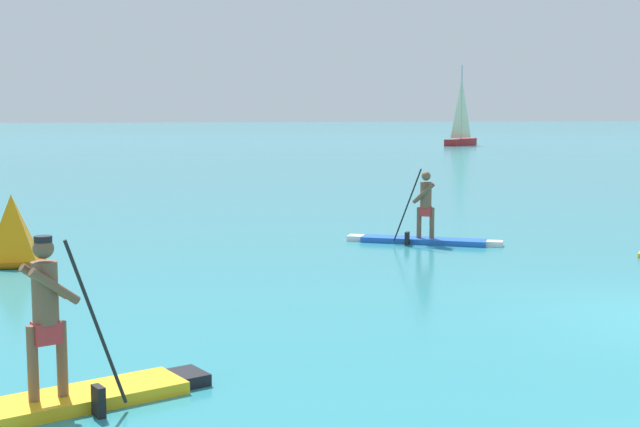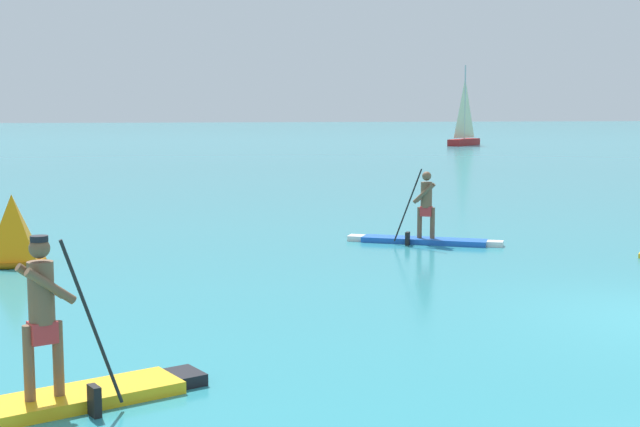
# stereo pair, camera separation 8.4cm
# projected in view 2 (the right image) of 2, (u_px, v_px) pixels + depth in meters

# --- Properties ---
(paddleboarder_near_left) EXTENTS (3.16, 1.62, 1.82)m
(paddleboarder_near_left) POSITION_uv_depth(u_px,v_px,m) (55.00, 377.00, 8.89)
(paddleboarder_near_left) COLOR yellow
(paddleboarder_near_left) RESTS_ON ground
(paddleboarder_mid_center) EXTENTS (3.28, 2.12, 1.77)m
(paddleboarder_mid_center) POSITION_uv_depth(u_px,v_px,m) (424.00, 230.00, 20.03)
(paddleboarder_mid_center) COLOR blue
(paddleboarder_mid_center) RESTS_ON ground
(race_marker_buoy) EXTENTS (1.46, 1.46, 1.40)m
(race_marker_buoy) POSITION_uv_depth(u_px,v_px,m) (13.00, 233.00, 17.25)
(race_marker_buoy) COLOR orange
(race_marker_buoy) RESTS_ON ground
(sailboat_right_horizon) EXTENTS (4.36, 4.54, 6.99)m
(sailboat_right_horizon) POSITION_uv_depth(u_px,v_px,m) (464.00, 134.00, 76.77)
(sailboat_right_horizon) COLOR #A51E1E
(sailboat_right_horizon) RESTS_ON ground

